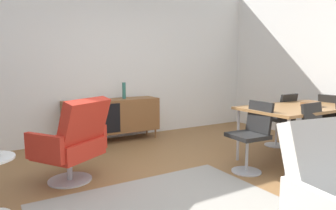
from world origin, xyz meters
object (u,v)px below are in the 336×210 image
at_px(lounge_chair_red, 73,141).
at_px(dining_chair_near_window, 251,134).
at_px(vase_cobalt, 124,91).
at_px(dining_chair_front_left, 321,138).
at_px(wooden_bowl_on_table, 310,104).
at_px(dining_chair_back_right, 280,118).
at_px(dining_chair_far_end, 335,120).
at_px(sideboard, 112,116).
at_px(dining_table, 299,109).

bearing_deg(lounge_chair_red, dining_chair_near_window, -21.76).
bearing_deg(vase_cobalt, dining_chair_front_left, -66.29).
height_order(wooden_bowl_on_table, dining_chair_near_window, dining_chair_near_window).
height_order(wooden_bowl_on_table, lounge_chair_red, lounge_chair_red).
distance_m(dining_chair_front_left, dining_chair_back_right, 1.32).
height_order(dining_chair_back_right, lounge_chair_red, lounge_chair_red).
relative_size(vase_cobalt, dining_chair_front_left, 0.33).
bearing_deg(dining_chair_far_end, sideboard, 140.18).
distance_m(dining_chair_front_left, lounge_chair_red, 2.80).
distance_m(dining_table, dining_chair_near_window, 0.92).
bearing_deg(lounge_chair_red, dining_table, -15.22).
bearing_deg(wooden_bowl_on_table, sideboard, 129.80).
xyz_separation_m(vase_cobalt, dining_chair_front_left, (1.24, -2.82, -0.39)).
bearing_deg(dining_chair_near_window, dining_chair_back_right, 24.38).
xyz_separation_m(dining_chair_far_end, dining_chair_back_right, (-0.54, 0.56, 0.00)).
bearing_deg(sideboard, dining_table, -51.19).
bearing_deg(vase_cobalt, dining_table, -54.82).
height_order(dining_table, dining_chair_near_window, dining_chair_near_window).
relative_size(vase_cobalt, wooden_bowl_on_table, 1.07).
height_order(dining_chair_far_end, dining_chair_back_right, same).
distance_m(wooden_bowl_on_table, dining_chair_back_right, 0.74).
distance_m(dining_chair_far_end, lounge_chair_red, 3.79).
height_order(dining_chair_back_right, dining_chair_near_window, same).
bearing_deg(dining_chair_back_right, dining_chair_near_window, -155.62).
xyz_separation_m(vase_cobalt, dining_table, (1.59, -2.26, -0.16)).
xyz_separation_m(sideboard, lounge_chair_red, (-1.01, -1.49, 0.03)).
bearing_deg(dining_table, dining_chair_far_end, 0.12).
distance_m(wooden_bowl_on_table, lounge_chair_red, 3.09).
relative_size(vase_cobalt, dining_table, 0.17).
bearing_deg(dining_chair_near_window, wooden_bowl_on_table, -4.28).
relative_size(sideboard, lounge_chair_red, 1.69).
bearing_deg(dining_chair_far_end, lounge_chair_red, 168.34).
height_order(sideboard, dining_chair_back_right, dining_chair_back_right).
xyz_separation_m(dining_table, dining_chair_front_left, (-0.35, -0.56, -0.23)).
bearing_deg(dining_chair_near_window, dining_chair_front_left, -46.08).
distance_m(dining_chair_far_end, dining_chair_back_right, 0.77).
height_order(sideboard, dining_chair_front_left, dining_chair_front_left).
relative_size(dining_table, dining_chair_far_end, 1.87).
bearing_deg(vase_cobalt, dining_chair_back_right, -41.15).
distance_m(sideboard, wooden_bowl_on_table, 3.06).
xyz_separation_m(dining_table, dining_chair_near_window, (-0.89, -0.00, -0.23)).
distance_m(dining_table, lounge_chair_red, 2.93).
bearing_deg(dining_chair_near_window, vase_cobalt, 107.25).
relative_size(sideboard, dining_chair_back_right, 1.87).
height_order(vase_cobalt, dining_chair_front_left, vase_cobalt).
xyz_separation_m(sideboard, wooden_bowl_on_table, (1.95, -2.34, 0.33)).
relative_size(dining_chair_front_left, dining_chair_near_window, 1.00).
distance_m(dining_table, dining_chair_front_left, 0.70).
relative_size(sideboard, dining_chair_front_left, 1.87).
distance_m(vase_cobalt, dining_chair_front_left, 3.10).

